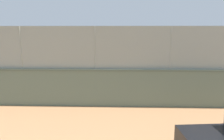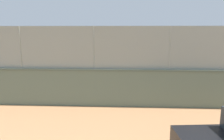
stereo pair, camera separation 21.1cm
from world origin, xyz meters
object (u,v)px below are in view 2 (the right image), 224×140
Objects in this scene: player_foreground_swinging at (16,73)px; player_baseline_waiting at (211,70)px; courtside_bench at (155,86)px; spare_ball_by_wall at (192,95)px.

player_baseline_waiting is at bearing -172.85° from player_foreground_swinging.
player_foreground_swinging is at bearing -6.20° from courtside_bench.
courtside_bench is at bearing 31.71° from player_baseline_waiting.
player_baseline_waiting is 4.44m from courtside_bench.
spare_ball_by_wall is at bearing 172.93° from player_foreground_swinging.
player_baseline_waiting is (-11.66, -1.46, 0.04)m from player_foreground_swinging.
courtside_bench is at bearing -10.81° from spare_ball_by_wall.
player_foreground_swinging is at bearing -7.07° from spare_ball_by_wall.
player_foreground_swinging is 11.75m from player_baseline_waiting.
player_foreground_swinging is at bearing 7.15° from player_baseline_waiting.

